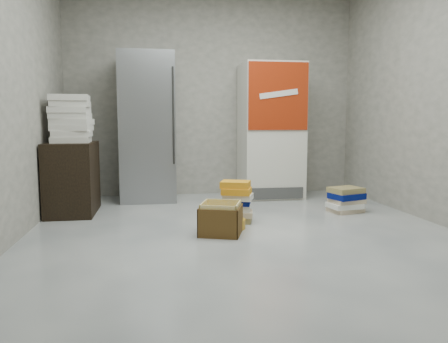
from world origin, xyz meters
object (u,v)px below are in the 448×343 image
wood_shelf (73,178)px  phonebook_stack_main (237,202)px  coke_cooler (271,131)px  cardboard_box (221,221)px  steel_fridge (148,128)px

wood_shelf → phonebook_stack_main: wood_shelf is taller
coke_cooler → wood_shelf: coke_cooler is taller
cardboard_box → wood_shelf: bearing=160.6°
coke_cooler → phonebook_stack_main: bearing=-117.1°
steel_fridge → wood_shelf: (-0.83, -0.73, -0.55)m
wood_shelf → coke_cooler: bearing=16.3°
wood_shelf → cardboard_box: wood_shelf is taller
steel_fridge → wood_shelf: bearing=-138.7°
phonebook_stack_main → cardboard_box: size_ratio=0.92×
steel_fridge → wood_shelf: 1.23m
steel_fridge → phonebook_stack_main: size_ratio=4.47×
phonebook_stack_main → steel_fridge: bearing=135.3°
cardboard_box → phonebook_stack_main: bearing=81.0°
steel_fridge → cardboard_box: bearing=-70.3°
steel_fridge → cardboard_box: 2.18m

